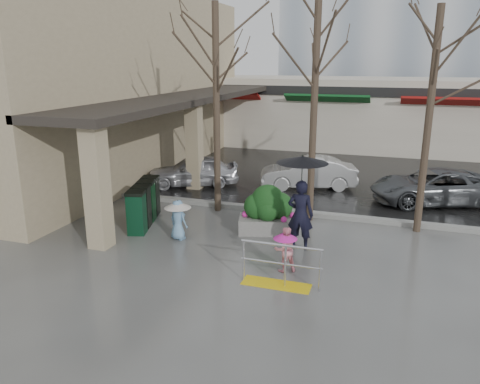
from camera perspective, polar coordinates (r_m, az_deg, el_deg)
The scene contains 20 objects.
ground at distance 12.48m, azimuth -0.05°, elevation -7.99°, with size 120.00×120.00×0.00m, color #51514F.
street_asphalt at distance 33.41m, azimuth 12.09°, elevation 6.84°, with size 120.00×36.00×0.01m, color black.
curb at distance 16.05m, azimuth 4.49°, elevation -2.23°, with size 120.00×0.30×0.15m, color gray.
near_building at distance 22.69m, azimuth -15.78°, elevation 12.64°, with size 6.00×18.00×8.00m, color tan.
canopy_slab at distance 20.67m, azimuth -5.77°, elevation 11.84°, with size 2.80×18.00×0.25m, color #2D2823.
pillar_front at distance 13.19m, azimuth -17.05°, elevation 0.68°, with size 0.55×0.55×3.50m, color tan.
pillar_back at distance 18.72m, azimuth -5.58°, elevation 5.65°, with size 0.55×0.55×3.50m, color tan.
storefront_row at distance 29.00m, azimuth 15.35°, elevation 9.31°, with size 34.00×6.74×4.00m.
handrail at distance 10.94m, azimuth 4.79°, elevation -9.49°, with size 1.90×0.50×1.03m.
tree_west at distance 15.48m, azimuth -2.96°, elevation 15.98°, with size 3.20×3.20×6.80m.
tree_midwest at distance 14.63m, azimuth 9.30°, elevation 16.40°, with size 3.20×3.20×7.00m.
tree_mideast at distance 14.45m, azimuth 22.63°, elevation 13.95°, with size 3.20×3.20×6.50m.
woman at distance 12.68m, azimuth 7.46°, elevation -0.45°, with size 1.40×1.40×2.64m.
child_pink at distance 11.54m, azimuth 5.53°, elevation -6.66°, with size 0.70×0.66×1.14m.
child_blue at distance 13.57m, azimuth -7.57°, elevation -2.84°, with size 0.78×0.78×1.18m.
planter at distance 14.03m, azimuth 3.44°, elevation -2.18°, with size 1.86×1.25×1.48m.
news_boxes at distance 15.08m, azimuth -11.61°, elevation -1.39°, with size 1.14×2.41×1.31m.
car_a at distance 19.37m, azimuth -5.72°, elevation 2.60°, with size 1.49×3.70×1.26m, color #BABABF.
car_b at distance 19.12m, azimuth 8.31°, elevation 2.34°, with size 1.33×3.82×1.26m, color silver.
car_c at distance 18.28m, azimuth 22.73°, elevation 0.62°, with size 2.09×4.53×1.26m, color #54585C.
Camera 1 is at (3.62, -10.83, 5.05)m, focal length 35.00 mm.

